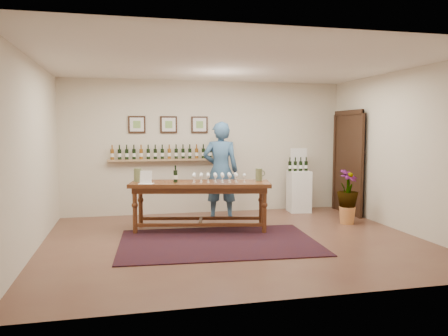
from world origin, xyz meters
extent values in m
plane|color=brown|center=(0.00, 0.00, 0.00)|extent=(6.00, 6.00, 0.00)
plane|color=beige|center=(0.00, 2.50, 1.40)|extent=(6.00, 0.00, 6.00)
plane|color=beige|center=(0.00, -2.50, 1.40)|extent=(6.00, 0.00, 6.00)
plane|color=beige|center=(-3.00, 0.00, 1.40)|extent=(0.00, 5.00, 5.00)
plane|color=beige|center=(3.00, 0.00, 1.40)|extent=(0.00, 5.00, 5.00)
plane|color=silver|center=(0.00, 0.00, 2.80)|extent=(6.00, 6.00, 0.00)
cube|color=#A38058|center=(-0.80, 2.41, 1.15)|extent=(2.50, 0.16, 0.04)
cube|color=black|center=(2.94, 1.70, 1.05)|extent=(0.10, 1.00, 2.10)
cube|color=black|center=(2.89, 1.70, 1.05)|extent=(0.04, 1.12, 2.22)
cube|color=black|center=(-1.45, 2.48, 1.88)|extent=(0.35, 0.03, 0.35)
cube|color=silver|center=(-1.45, 2.46, 1.88)|extent=(0.28, 0.01, 0.28)
cube|color=#7CA653|center=(-1.45, 2.45, 1.88)|extent=(0.15, 0.00, 0.15)
cube|color=black|center=(-0.80, 2.48, 1.88)|extent=(0.35, 0.03, 0.35)
cube|color=silver|center=(-0.80, 2.46, 1.88)|extent=(0.28, 0.01, 0.28)
cube|color=#7CA653|center=(-0.80, 2.45, 1.88)|extent=(0.15, 0.00, 0.15)
cube|color=black|center=(-0.15, 2.48, 1.88)|extent=(0.35, 0.03, 0.35)
cube|color=silver|center=(-0.15, 2.46, 1.88)|extent=(0.28, 0.01, 0.28)
cube|color=#7CA653|center=(-0.15, 2.45, 1.88)|extent=(0.15, 0.00, 0.15)
cube|color=#47150C|center=(-0.29, -0.08, 0.01)|extent=(3.21, 2.26, 0.02)
cube|color=#4E2513|center=(-0.42, 0.84, 0.83)|extent=(2.53, 1.26, 0.07)
cube|color=#4E2513|center=(-0.42, 0.84, 0.75)|extent=(2.37, 1.10, 0.11)
cylinder|color=#4E2513|center=(-1.55, 0.80, 0.40)|extent=(0.09, 0.09, 0.79)
cylinder|color=#4E2513|center=(0.60, 0.34, 0.40)|extent=(0.09, 0.09, 0.79)
cylinder|color=#4E2513|center=(-1.44, 1.34, 0.40)|extent=(0.09, 0.09, 0.79)
cylinder|color=#4E2513|center=(0.72, 0.88, 0.40)|extent=(0.09, 0.09, 0.79)
cube|color=#4E2513|center=(-0.48, 0.57, 0.15)|extent=(2.17, 0.51, 0.06)
cube|color=#4E2513|center=(-0.36, 1.11, 0.15)|extent=(2.17, 0.51, 0.06)
cube|color=#4E2513|center=(-0.42, 0.84, 0.15)|extent=(0.17, 0.55, 0.06)
cube|color=silver|center=(-1.36, 0.81, 0.97)|extent=(0.28, 0.24, 0.22)
cube|color=white|center=(1.96, 2.09, 0.44)|extent=(0.48, 0.48, 0.89)
cube|color=silver|center=(2.00, 2.23, 1.14)|extent=(0.37, 0.05, 0.51)
cone|color=#CD8144|center=(2.37, 0.74, 0.16)|extent=(0.31, 0.31, 0.32)
imported|color=#193D1B|center=(2.37, 0.74, 0.60)|extent=(0.64, 0.64, 0.56)
imported|color=#33567A|center=(0.16, 1.79, 0.97)|extent=(0.79, 0.61, 1.93)
camera|label=1|loc=(-1.70, -6.67, 1.77)|focal=35.00mm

